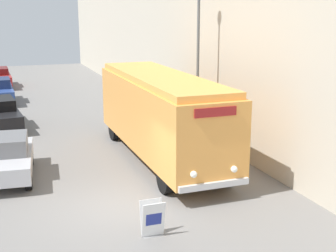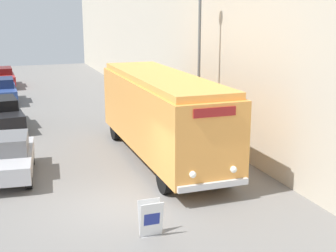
% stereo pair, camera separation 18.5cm
% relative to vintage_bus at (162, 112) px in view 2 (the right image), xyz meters
% --- Properties ---
extents(ground_plane, '(80.00, 80.00, 0.00)m').
position_rel_vintage_bus_xyz_m(ground_plane, '(-2.89, -4.09, -1.95)').
color(ground_plane, slate).
extents(building_wall_right, '(0.30, 60.00, 8.51)m').
position_rel_vintage_bus_xyz_m(building_wall_right, '(3.23, 5.91, 2.30)').
color(building_wall_right, beige).
rests_on(building_wall_right, ground_plane).
extents(vintage_bus, '(2.50, 9.93, 3.45)m').
position_rel_vintage_bus_xyz_m(vintage_bus, '(0.00, 0.00, 0.00)').
color(vintage_bus, black).
rests_on(vintage_bus, ground_plane).
extents(sign_board, '(0.63, 0.37, 0.99)m').
position_rel_vintage_bus_xyz_m(sign_board, '(-2.45, -6.23, -1.47)').
color(sign_board, gray).
rests_on(sign_board, ground_plane).
extents(streetlamp, '(0.36, 0.36, 7.19)m').
position_rel_vintage_bus_xyz_m(streetlamp, '(2.07, 1.09, 2.64)').
color(streetlamp, '#595E60').
rests_on(streetlamp, ground_plane).
extents(parked_car_near, '(2.21, 4.18, 1.55)m').
position_rel_vintage_bus_xyz_m(parked_car_near, '(-5.99, -0.19, -1.16)').
color(parked_car_near, black).
rests_on(parked_car_near, ground_plane).
extents(parked_car_mid, '(2.28, 4.87, 1.54)m').
position_rel_vintage_bus_xyz_m(parked_car_mid, '(-6.11, 7.68, -1.16)').
color(parked_car_mid, black).
rests_on(parked_car_mid, ground_plane).
extents(parked_car_far, '(1.90, 4.35, 1.60)m').
position_rel_vintage_bus_xyz_m(parked_car_far, '(-6.01, 14.73, -1.15)').
color(parked_car_far, black).
rests_on(parked_car_far, ground_plane).
extents(parked_car_distant, '(2.01, 4.66, 1.51)m').
position_rel_vintage_bus_xyz_m(parked_car_distant, '(-5.93, 21.50, -1.18)').
color(parked_car_distant, black).
rests_on(parked_car_distant, ground_plane).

